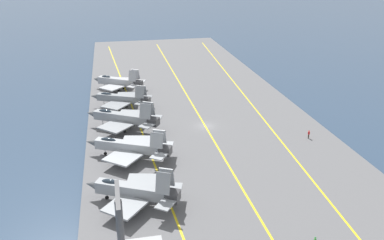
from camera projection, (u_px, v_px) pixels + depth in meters
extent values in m
plane|color=#2D425B|center=(205.00, 128.00, 89.84)|extent=(2000.00, 2000.00, 0.00)
cube|color=slate|center=(205.00, 127.00, 89.76)|extent=(196.21, 50.96, 0.40)
cube|color=yellow|center=(265.00, 121.00, 92.27)|extent=(176.28, 11.21, 0.01)
cube|color=yellow|center=(205.00, 126.00, 89.68)|extent=(176.59, 0.36, 0.01)
cube|color=yellow|center=(142.00, 131.00, 87.10)|extent=(176.23, 11.98, 0.01)
cube|color=gray|center=(131.00, 190.00, 61.14)|extent=(6.57, 10.81, 1.82)
cone|color=#5B5E60|center=(92.00, 184.00, 62.66)|extent=(2.49, 2.66, 1.73)
cube|color=#38383A|center=(173.00, 196.00, 59.58)|extent=(2.68, 2.55, 1.55)
ellipsoid|color=#232D38|center=(110.00, 182.00, 61.61)|extent=(2.10, 2.88, 1.00)
cube|color=gray|center=(124.00, 207.00, 58.19)|extent=(6.99, 6.96, 0.28)
cube|color=gray|center=(142.00, 182.00, 64.36)|extent=(5.99, 5.79, 0.28)
cube|color=gray|center=(163.00, 183.00, 58.03)|extent=(1.82, 2.33, 3.25)
cube|color=gray|center=(167.00, 177.00, 59.74)|extent=(1.82, 2.33, 3.25)
cube|color=gray|center=(165.00, 205.00, 57.62)|extent=(3.51, 3.36, 0.20)
cube|color=gray|center=(175.00, 188.00, 61.75)|extent=(3.28, 2.81, 0.20)
cylinder|color=#B2B2B7|center=(107.00, 195.00, 62.73)|extent=(0.16, 0.16, 1.40)
cylinder|color=black|center=(107.00, 198.00, 62.88)|extent=(0.46, 0.64, 0.60)
cylinder|color=#B2B2B7|center=(136.00, 205.00, 60.34)|extent=(0.16, 0.16, 1.40)
cylinder|color=black|center=(136.00, 207.00, 60.50)|extent=(0.46, 0.64, 0.60)
cylinder|color=#B2B2B7|center=(142.00, 196.00, 62.63)|extent=(0.16, 0.16, 1.40)
cylinder|color=black|center=(142.00, 198.00, 62.78)|extent=(0.46, 0.64, 0.60)
cube|color=#9EA3A8|center=(127.00, 146.00, 74.88)|extent=(6.93, 11.94, 1.76)
cone|color=#5B5E60|center=(92.00, 142.00, 76.49)|extent=(2.52, 2.84, 1.68)
cube|color=#38383A|center=(166.00, 151.00, 73.23)|extent=(2.70, 2.69, 1.50)
ellipsoid|color=#232D38|center=(108.00, 140.00, 75.40)|extent=(2.17, 3.14, 0.97)
cube|color=#9EA3A8|center=(122.00, 158.00, 71.95)|extent=(7.30, 7.34, 0.28)
cube|color=#9EA3A8|center=(136.00, 142.00, 78.06)|extent=(6.01, 6.25, 0.28)
cube|color=#9EA3A8|center=(156.00, 140.00, 71.83)|extent=(1.80, 2.49, 2.79)
cube|color=#9EA3A8|center=(160.00, 136.00, 73.49)|extent=(1.80, 2.49, 2.79)
cube|color=#9EA3A8|center=(159.00, 156.00, 71.30)|extent=(3.64, 3.53, 0.20)
cube|color=#9EA3A8|center=(167.00, 145.00, 75.39)|extent=(3.32, 3.01, 0.20)
cylinder|color=#B2B2B7|center=(105.00, 151.00, 76.53)|extent=(0.16, 0.16, 1.49)
cylinder|color=black|center=(105.00, 154.00, 76.70)|extent=(0.46, 0.64, 0.60)
cylinder|color=#B2B2B7|center=(132.00, 158.00, 74.11)|extent=(0.16, 0.16, 1.49)
cylinder|color=black|center=(132.00, 160.00, 74.28)|extent=(0.46, 0.64, 0.60)
cylinder|color=#B2B2B7|center=(137.00, 152.00, 76.33)|extent=(0.16, 0.16, 1.49)
cylinder|color=black|center=(137.00, 154.00, 76.50)|extent=(0.46, 0.64, 0.60)
cube|color=gray|center=(121.00, 117.00, 86.82)|extent=(7.95, 11.82, 1.84)
cone|color=#5B5E60|center=(92.00, 113.00, 89.00)|extent=(2.72, 2.94, 1.75)
cube|color=#38383A|center=(154.00, 122.00, 84.59)|extent=(2.86, 2.83, 1.57)
ellipsoid|color=#232D38|center=(105.00, 112.00, 87.63)|extent=(2.42, 3.16, 1.01)
cube|color=gray|center=(115.00, 126.00, 83.81)|extent=(7.58, 7.58, 0.28)
cube|color=gray|center=(131.00, 114.00, 90.04)|extent=(6.59, 6.71, 0.28)
cube|color=gray|center=(145.00, 111.00, 83.20)|extent=(2.03, 2.54, 3.10)
cube|color=gray|center=(149.00, 108.00, 84.89)|extent=(2.03, 2.54, 3.10)
cube|color=gray|center=(147.00, 126.00, 82.71)|extent=(3.68, 3.63, 0.20)
cube|color=gray|center=(156.00, 118.00, 86.77)|extent=(3.45, 3.21, 0.20)
cylinder|color=#B2B2B7|center=(103.00, 123.00, 88.93)|extent=(0.16, 0.16, 1.90)
cylinder|color=black|center=(103.00, 125.00, 89.18)|extent=(0.49, 0.63, 0.60)
cylinder|color=#B2B2B7|center=(125.00, 128.00, 86.02)|extent=(0.16, 0.16, 1.90)
cylinder|color=black|center=(125.00, 131.00, 86.27)|extent=(0.49, 0.63, 0.60)
cylinder|color=#B2B2B7|center=(130.00, 124.00, 88.28)|extent=(0.16, 0.16, 1.90)
cylinder|color=black|center=(130.00, 127.00, 88.53)|extent=(0.49, 0.63, 0.60)
cube|color=gray|center=(120.00, 98.00, 98.69)|extent=(6.19, 11.02, 1.61)
cone|color=#5B5E60|center=(94.00, 96.00, 100.07)|extent=(2.29, 2.59, 1.53)
cube|color=#38383A|center=(146.00, 100.00, 97.28)|extent=(2.45, 2.45, 1.37)
ellipsoid|color=#232D38|center=(106.00, 94.00, 99.12)|extent=(1.96, 2.89, 0.89)
cube|color=gray|center=(116.00, 105.00, 95.69)|extent=(7.23, 7.16, 0.28)
cube|color=gray|center=(126.00, 96.00, 101.93)|extent=(6.13, 5.81, 0.28)
cube|color=gray|center=(140.00, 93.00, 95.97)|extent=(1.65, 2.30, 2.60)
cube|color=gray|center=(142.00, 90.00, 97.49)|extent=(1.65, 2.30, 2.60)
cube|color=gray|center=(141.00, 103.00, 95.39)|extent=(3.53, 3.36, 0.20)
cube|color=gray|center=(147.00, 97.00, 99.37)|extent=(3.25, 2.79, 0.20)
cylinder|color=#B2B2B7|center=(104.00, 104.00, 100.24)|extent=(0.16, 0.16, 1.90)
cylinder|color=black|center=(104.00, 106.00, 100.49)|extent=(0.45, 0.64, 0.60)
cylinder|color=#B2B2B7|center=(123.00, 107.00, 98.10)|extent=(0.16, 0.16, 1.90)
cylinder|color=black|center=(123.00, 109.00, 98.35)|extent=(0.45, 0.64, 0.60)
cylinder|color=#B2B2B7|center=(126.00, 104.00, 100.14)|extent=(0.16, 0.16, 1.90)
cylinder|color=black|center=(126.00, 106.00, 100.38)|extent=(0.45, 0.64, 0.60)
cube|color=#A8AAAF|center=(117.00, 81.00, 112.32)|extent=(7.47, 10.50, 1.90)
cone|color=#5B5E60|center=(97.00, 79.00, 114.38)|extent=(2.64, 2.74, 1.80)
cube|color=#38383A|center=(139.00, 84.00, 110.21)|extent=(2.81, 2.69, 1.61)
ellipsoid|color=#232D38|center=(106.00, 77.00, 113.05)|extent=(2.31, 2.86, 1.04)
cube|color=#A8AAAF|center=(112.00, 87.00, 109.44)|extent=(6.95, 6.96, 0.28)
cube|color=#A8AAAF|center=(124.00, 80.00, 115.43)|extent=(6.24, 6.12, 0.28)
cube|color=#A8AAAF|center=(132.00, 76.00, 108.82)|extent=(1.86, 2.26, 2.81)
cube|color=#A8AAAF|center=(136.00, 74.00, 110.55)|extent=(1.86, 2.26, 2.81)
cube|color=#A8AAAF|center=(133.00, 86.00, 108.31)|extent=(3.50, 3.44, 0.20)
cube|color=#A8AAAF|center=(141.00, 81.00, 112.39)|extent=(3.38, 3.00, 0.20)
cylinder|color=#B2B2B7|center=(105.00, 86.00, 114.29)|extent=(0.16, 0.16, 1.54)
cylinder|color=black|center=(105.00, 87.00, 114.47)|extent=(0.50, 0.63, 0.60)
cylinder|color=#B2B2B7|center=(119.00, 89.00, 111.46)|extent=(0.16, 0.16, 1.54)
cylinder|color=black|center=(119.00, 91.00, 111.64)|extent=(0.50, 0.63, 0.60)
cylinder|color=#B2B2B7|center=(123.00, 86.00, 113.77)|extent=(0.16, 0.16, 1.54)
cylinder|color=black|center=(124.00, 88.00, 113.94)|extent=(0.50, 0.63, 0.60)
cylinder|color=#383328|center=(308.00, 136.00, 83.61)|extent=(0.24, 0.24, 0.89)
cube|color=red|center=(309.00, 133.00, 83.34)|extent=(0.42, 0.46, 0.56)
sphere|color=beige|center=(309.00, 131.00, 83.18)|extent=(0.22, 0.22, 0.22)
sphere|color=red|center=(309.00, 131.00, 83.16)|extent=(0.24, 0.24, 0.24)
sphere|color=beige|center=(315.00, 238.00, 51.89)|extent=(0.22, 0.22, 0.22)
sphere|color=green|center=(315.00, 238.00, 51.86)|extent=(0.24, 0.24, 0.24)
cylinder|color=#4C4C4F|center=(121.00, 238.00, 27.41)|extent=(0.50, 0.50, 6.03)
cube|color=#4C4C4F|center=(118.00, 197.00, 26.17)|extent=(3.60, 0.30, 0.50)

